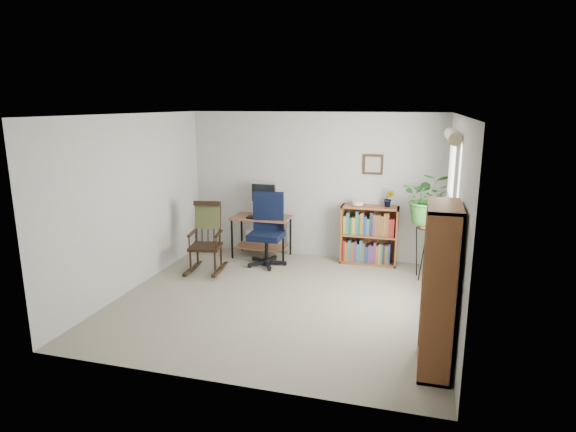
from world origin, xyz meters
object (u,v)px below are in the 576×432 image
(tall_bookshelf, at_px, (439,289))
(rocking_chair, at_px, (205,237))
(low_bookshelf, at_px, (369,235))
(office_chair, at_px, (266,230))
(desk, at_px, (262,237))

(tall_bookshelf, bearing_deg, rocking_chair, 149.55)
(low_bookshelf, bearing_deg, office_chair, -161.71)
(desk, relative_size, low_bookshelf, 1.02)
(desk, xyz_separation_m, low_bookshelf, (1.78, 0.12, 0.13))
(rocking_chair, height_order, low_bookshelf, rocking_chair)
(rocking_chair, distance_m, tall_bookshelf, 3.88)
(desk, bearing_deg, tall_bookshelf, -46.51)
(office_chair, relative_size, rocking_chair, 1.07)
(desk, distance_m, low_bookshelf, 1.78)
(desk, distance_m, rocking_chair, 1.12)
(office_chair, relative_size, tall_bookshelf, 0.71)
(low_bookshelf, height_order, tall_bookshelf, tall_bookshelf)
(low_bookshelf, bearing_deg, rocking_chair, -156.13)
(office_chair, distance_m, rocking_chair, 0.97)
(desk, bearing_deg, low_bookshelf, 3.86)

